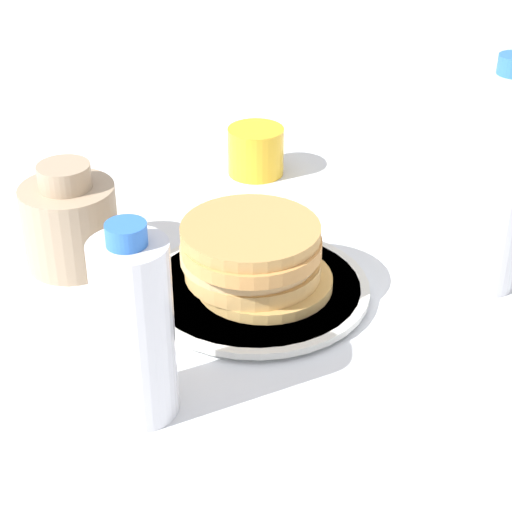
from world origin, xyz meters
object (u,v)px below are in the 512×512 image
(plate, at_px, (256,289))
(pancake_stack, at_px, (253,255))
(juice_glass, at_px, (256,151))
(water_bottle_near, at_px, (135,329))
(water_bottle_mid, at_px, (497,183))
(cream_jug, at_px, (70,222))

(plate, bearing_deg, pancake_stack, 87.88)
(juice_glass, height_order, water_bottle_near, water_bottle_near)
(pancake_stack, bearing_deg, water_bottle_mid, -108.52)
(pancake_stack, bearing_deg, water_bottle_near, 127.03)
(juice_glass, xyz_separation_m, water_bottle_near, (-0.39, 0.29, 0.05))
(plate, distance_m, water_bottle_mid, 0.27)
(pancake_stack, distance_m, cream_jug, 0.21)
(pancake_stack, height_order, water_bottle_mid, water_bottle_mid)
(plate, xyz_separation_m, water_bottle_mid, (-0.08, -0.23, 0.11))
(pancake_stack, bearing_deg, plate, -92.12)
(plate, distance_m, pancake_stack, 0.04)
(juice_glass, relative_size, water_bottle_near, 0.41)
(cream_jug, distance_m, water_bottle_mid, 0.45)
(pancake_stack, height_order, juice_glass, pancake_stack)
(pancake_stack, xyz_separation_m, water_bottle_near, (-0.12, 0.16, 0.04))
(pancake_stack, relative_size, cream_jug, 1.32)
(water_bottle_near, bearing_deg, juice_glass, -36.30)
(pancake_stack, distance_m, water_bottle_near, 0.21)
(juice_glass, xyz_separation_m, cream_jug, (-0.13, 0.28, 0.02))
(plate, bearing_deg, cream_jug, 47.45)
(juice_glass, bearing_deg, pancake_stack, 154.96)
(plate, xyz_separation_m, juice_glass, (0.27, -0.12, 0.02))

